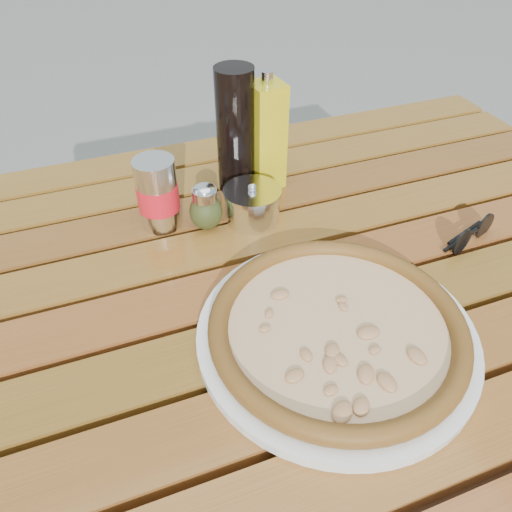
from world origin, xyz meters
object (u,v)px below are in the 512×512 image
object	(u,v)px
parmesan_tin	(252,204)
sunglasses	(472,234)
pizza	(337,327)
table	(260,315)
plate	(336,335)
oregano_shaker	(206,207)
pepper_shaker	(156,205)
dark_bottle	(236,132)
olive_oil_cruet	(266,136)
soda_can	(158,194)

from	to	relation	value
parmesan_tin	sunglasses	distance (m)	0.35
pizza	table	bearing A→B (deg)	110.56
plate	oregano_shaker	size ratio (longest dim) A/B	4.39
pepper_shaker	parmesan_tin	distance (m)	0.16
plate	sunglasses	xyz separation A→B (m)	(0.29, 0.10, 0.01)
table	oregano_shaker	xyz separation A→B (m)	(-0.04, 0.15, 0.11)
plate	pizza	xyz separation A→B (m)	(0.00, 0.00, 0.02)
oregano_shaker	dark_bottle	xyz separation A→B (m)	(0.09, 0.10, 0.07)
pizza	olive_oil_cruet	xyz separation A→B (m)	(0.05, 0.38, 0.07)
pepper_shaker	olive_oil_cruet	world-z (taller)	olive_oil_cruet
olive_oil_cruet	sunglasses	distance (m)	0.38
pepper_shaker	oregano_shaker	world-z (taller)	same
plate	pepper_shaker	size ratio (longest dim) A/B	4.39
olive_oil_cruet	sunglasses	world-z (taller)	olive_oil_cruet
table	pizza	bearing A→B (deg)	-69.44
parmesan_tin	plate	bearing A→B (deg)	-87.70
oregano_shaker	soda_can	distance (m)	0.08
pepper_shaker	parmesan_tin	world-z (taller)	pepper_shaker
table	soda_can	world-z (taller)	soda_can
dark_bottle	plate	bearing A→B (deg)	-89.65
plate	parmesan_tin	distance (m)	0.28
pepper_shaker	soda_can	distance (m)	0.02
pepper_shaker	sunglasses	world-z (taller)	pepper_shaker
table	soda_can	distance (m)	0.25
table	sunglasses	size ratio (longest dim) A/B	12.91
pizza	pepper_shaker	world-z (taller)	pepper_shaker
table	dark_bottle	distance (m)	0.32
dark_bottle	sunglasses	distance (m)	0.42
pizza	dark_bottle	world-z (taller)	dark_bottle
dark_bottle	soda_can	size ratio (longest dim) A/B	1.83
dark_bottle	soda_can	bearing A→B (deg)	-157.70
parmesan_tin	oregano_shaker	bearing A→B (deg)	173.69
pepper_shaker	dark_bottle	distance (m)	0.19
pizza	plate	bearing A→B (deg)	0.00
pizza	sunglasses	world-z (taller)	sunglasses
pepper_shaker	oregano_shaker	distance (m)	0.08
plate	pepper_shaker	world-z (taller)	pepper_shaker
pepper_shaker	oregano_shaker	size ratio (longest dim) A/B	1.00
pepper_shaker	table	bearing A→B (deg)	-59.06
pepper_shaker	parmesan_tin	size ratio (longest dim) A/B	0.78
table	oregano_shaker	size ratio (longest dim) A/B	17.07
plate	pepper_shaker	xyz separation A→B (m)	(-0.16, 0.32, 0.03)
soda_can	sunglasses	size ratio (longest dim) A/B	1.11
oregano_shaker	olive_oil_cruet	xyz separation A→B (m)	(0.14, 0.09, 0.06)
table	oregano_shaker	bearing A→B (deg)	103.72
plate	dark_bottle	xyz separation A→B (m)	(-0.00, 0.39, 0.10)
plate	pizza	world-z (taller)	pizza
plate	olive_oil_cruet	world-z (taller)	olive_oil_cruet
table	parmesan_tin	size ratio (longest dim) A/B	13.33
dark_bottle	olive_oil_cruet	xyz separation A→B (m)	(0.05, -0.01, -0.01)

